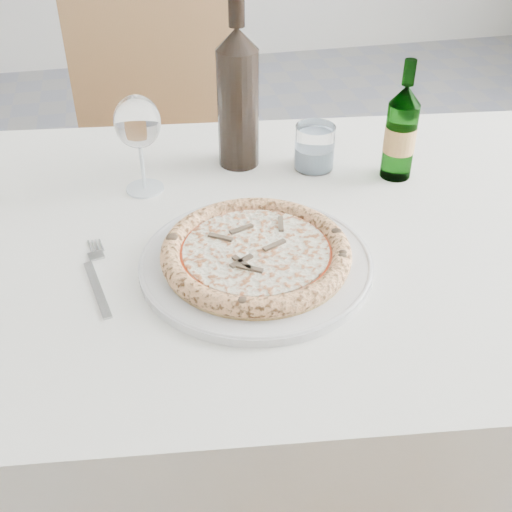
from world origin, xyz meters
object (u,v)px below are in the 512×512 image
Objects in this scene: chair_far at (164,141)px; beer_bottle at (401,132)px; plate at (256,262)px; wine_glass at (138,124)px; pizza at (256,253)px; dining_table at (244,273)px; wine_bottle at (238,97)px; tumbler at (314,150)px.

beer_bottle is at bearing -61.51° from chair_far.
plate is 1.98× the size of wine_glass.
plate is 1.60× the size of beer_bottle.
chair_far reaches higher than plate.
beer_bottle is (0.32, 0.22, 0.06)m from pizza.
dining_table is at bearing -49.31° from wine_glass.
wine_glass is 0.57× the size of wine_bottle.
plate is (0.06, -0.93, 0.23)m from chair_far.
dining_table is 8.67× the size of wine_glass.
wine_glass is at bearing 118.46° from pizza.
dining_table is 1.67× the size of chair_far.
chair_far is at bearing 94.46° from dining_table.
wine_bottle is at bearing 157.71° from beer_bottle.
beer_bottle is at bearing 35.04° from pizza.
beer_bottle is 0.70× the size of wine_bottle.
plate is at bearing -90.00° from dining_table.
tumbler is 0.16m from beer_bottle.
chair_far is (-0.06, 0.83, -0.14)m from dining_table.
wine_glass reaches higher than pizza.
plate is at bearing 16.22° from pizza.
wine_glass is at bearing 174.04° from beer_bottle.
chair_far is 2.62× the size of plate.
wine_glass is 0.34m from tumbler.
wine_bottle is (0.10, -0.59, 0.36)m from chair_far.
tumbler is at bearing 58.32° from pizza.
wine_bottle is at bearing -79.92° from chair_far.
beer_bottle is (0.14, -0.06, 0.05)m from tumbler.
tumbler is 0.18m from wine_bottle.
chair_far is 10.98× the size of tumbler.
tumbler is at bearing 58.32° from plate.
pizza is at bearing -86.02° from chair_far.
wine_bottle is at bearing 19.15° from wine_glass.
plate is at bearing -61.54° from wine_glass.
pizza is at bearing -121.68° from tumbler.
wine_bottle is (-0.14, 0.05, 0.10)m from tumbler.
beer_bottle is (0.32, 0.12, 0.18)m from dining_table.
tumbler is (0.18, 0.29, 0.01)m from pizza.
wine_glass is (-0.15, 0.27, 0.12)m from plate.
chair_far reaches higher than dining_table.
tumbler is at bearing -69.32° from chair_far.
wine_bottle is (0.04, 0.34, 0.13)m from plate.
beer_bottle is 0.30m from wine_bottle.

